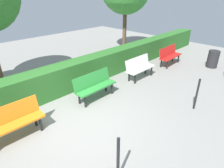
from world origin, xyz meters
TOP-DOWN VIEW (x-y plane):
  - ground_plane at (0.00, 0.00)m, footprint 21.89×21.89m
  - bench_red at (-5.86, -0.70)m, footprint 1.48×0.53m
  - bench_white at (-3.60, -0.76)m, footprint 1.40×0.47m
  - bench_green at (-1.24, -0.81)m, footprint 1.49×0.50m
  - bench_orange at (1.39, -0.74)m, footprint 1.42×0.47m
  - hedge_row at (-1.10, -1.95)m, footprint 17.89×0.66m
  - railing_post_mid at (-2.94, 1.86)m, footprint 0.06×0.06m
  - railing_post_far at (0.48, 1.86)m, footprint 0.06×0.06m
  - trash_bin at (-6.97, 0.92)m, footprint 0.48×0.48m

SIDE VIEW (x-z plane):
  - ground_plane at x=0.00m, z-range 0.00..0.00m
  - trash_bin at x=-6.97m, z-range 0.00..0.78m
  - bench_white at x=-3.60m, z-range 0.05..0.91m
  - bench_orange at x=1.39m, z-range 0.05..0.91m
  - bench_red at x=-5.86m, z-range 0.05..0.91m
  - bench_green at x=-1.24m, z-range 0.05..0.91m
  - hedge_row at x=-1.10m, z-range 0.00..0.99m
  - railing_post_mid at x=-2.94m, z-range 0.00..1.00m
  - railing_post_far at x=0.48m, z-range 0.00..1.00m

